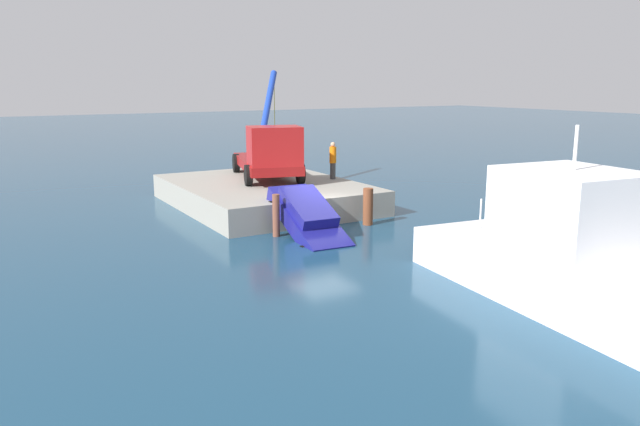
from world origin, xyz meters
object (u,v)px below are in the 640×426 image
salvaged_car (308,218)px  moored_yacht (634,306)px  crane_truck (270,153)px  dock_worker (333,160)px

salvaged_car → moored_yacht: moored_yacht is taller
salvaged_car → moored_yacht: size_ratio=0.35×
crane_truck → dock_worker: crane_truck is taller
crane_truck → salvaged_car: bearing=-13.5°
crane_truck → salvaged_car: (6.88, -1.66, -1.79)m
salvaged_car → dock_worker: bearing=140.9°
salvaged_car → moored_yacht: (12.14, 2.42, -0.15)m
dock_worker → crane_truck: bearing=-113.5°
moored_yacht → dock_worker: bearing=173.1°
crane_truck → moored_yacht: size_ratio=0.70×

